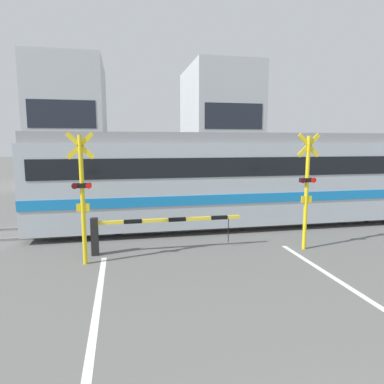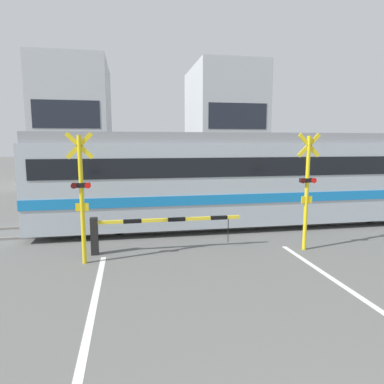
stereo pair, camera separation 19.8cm
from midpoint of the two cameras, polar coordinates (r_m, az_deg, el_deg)
name	(u,v)px [view 2 (the right image)]	position (r m, az deg, el deg)	size (l,w,h in m)	color
rail_track_near	(185,230)	(12.18, -0.71, -6.37)	(50.00, 0.10, 0.08)	gray
rail_track_far	(179,221)	(13.55, -1.76, -4.86)	(50.00, 0.10, 0.08)	gray
commuter_train	(247,176)	(13.20, 9.59, 2.61)	(15.52, 2.96, 3.45)	#ADB7C1
crossing_barrier_near	(138,227)	(9.88, -8.50, -5.80)	(4.31, 0.20, 1.06)	black
crossing_barrier_far	(207,194)	(16.06, 2.93, -0.28)	(4.31, 0.20, 1.06)	black
crossing_signal_left	(82,192)	(9.06, -17.33, -0.06)	(0.68, 0.15, 3.38)	yellow
crossing_signal_right	(307,187)	(10.35, 19.14, 0.85)	(0.68, 0.15, 3.38)	yellow
pedestrian	(176,181)	(19.53, -2.43, 1.83)	(0.38, 0.22, 1.62)	#23232D
building_left_of_street	(75,124)	(27.72, -18.65, 10.64)	(5.02, 7.67, 8.94)	#B2B7BC
building_right_of_street	(223,125)	(28.55, 5.40, 11.03)	(5.08, 7.67, 9.02)	#B2B7BC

